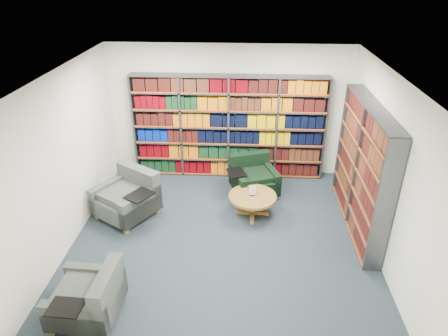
# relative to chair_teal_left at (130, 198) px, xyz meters

# --- Properties ---
(room_shell) EXTENTS (5.02, 5.02, 2.82)m
(room_shell) POSITION_rel_chair_teal_left_xyz_m (1.75, -0.67, 1.06)
(room_shell) COLOR #19232D
(room_shell) RESTS_ON ground
(bookshelf_back) EXTENTS (4.00, 0.28, 2.20)m
(bookshelf_back) POSITION_rel_chair_teal_left_xyz_m (1.75, 1.67, 0.75)
(bookshelf_back) COLOR #47494F
(bookshelf_back) RESTS_ON ground
(bookshelf_right) EXTENTS (0.28, 2.50, 2.20)m
(bookshelf_right) POSITION_rel_chair_teal_left_xyz_m (4.09, -0.07, 0.75)
(bookshelf_right) COLOR #47494F
(bookshelf_right) RESTS_ON ground
(chair_teal_left) EXTENTS (1.29, 1.29, 0.85)m
(chair_teal_left) POSITION_rel_chair_teal_left_xyz_m (0.00, 0.00, 0.00)
(chair_teal_left) COLOR #031736
(chair_teal_left) RESTS_ON ground
(chair_green_right) EXTENTS (1.10, 1.06, 0.76)m
(chair_green_right) POSITION_rel_chair_teal_left_xyz_m (2.28, 0.95, -0.04)
(chair_green_right) COLOR black
(chair_green_right) RESTS_ON ground
(chair_teal_front) EXTENTS (0.87, 0.99, 0.76)m
(chair_teal_front) POSITION_rel_chair_teal_left_xyz_m (0.15, -2.43, -0.04)
(chair_teal_front) COLOR #031736
(chair_teal_front) RESTS_ON ground
(coffee_table) EXTENTS (0.88, 0.88, 0.62)m
(coffee_table) POSITION_rel_chair_teal_left_xyz_m (2.26, 0.09, -0.01)
(coffee_table) COLOR olive
(coffee_table) RESTS_ON ground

